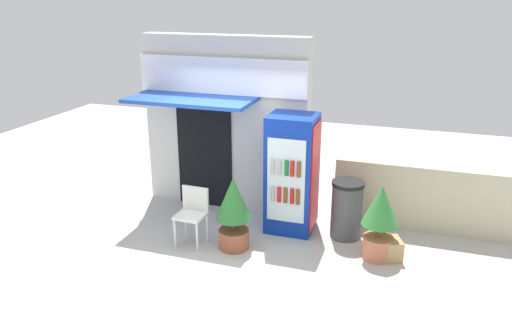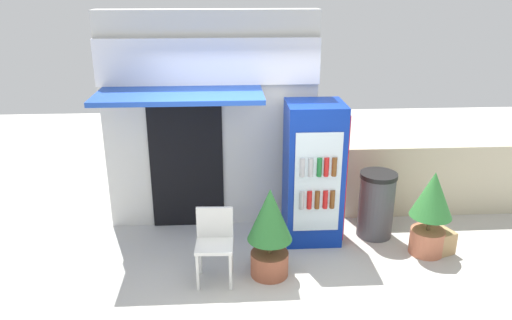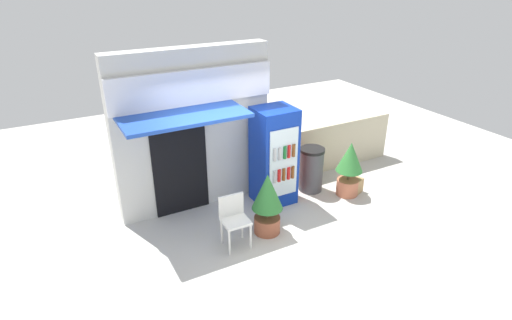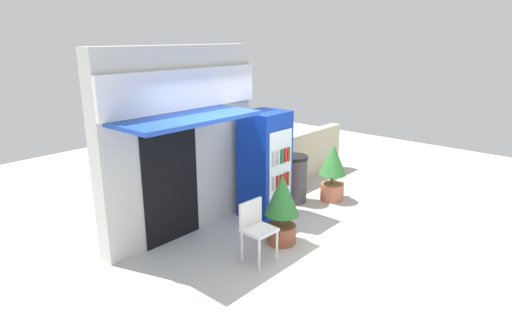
{
  "view_description": "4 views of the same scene",
  "coord_description": "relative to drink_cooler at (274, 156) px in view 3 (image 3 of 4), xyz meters",
  "views": [
    {
      "loc": [
        2.58,
        -6.03,
        3.65
      ],
      "look_at": [
        0.41,
        0.53,
        1.29
      ],
      "focal_mm": 34.84,
      "sensor_mm": 36.0,
      "label": 1
    },
    {
      "loc": [
        -0.28,
        -4.88,
        3.32
      ],
      "look_at": [
        0.05,
        0.57,
        1.32
      ],
      "focal_mm": 34.41,
      "sensor_mm": 36.0,
      "label": 2
    },
    {
      "loc": [
        -2.84,
        -5.04,
        4.2
      ],
      "look_at": [
        0.23,
        0.65,
        1.16
      ],
      "focal_mm": 29.2,
      "sensor_mm": 36.0,
      "label": 3
    },
    {
      "loc": [
        -4.6,
        -3.52,
        3.11
      ],
      "look_at": [
        -0.04,
        0.49,
        1.33
      ],
      "focal_mm": 29.88,
      "sensor_mm": 36.0,
      "label": 4
    }
  ],
  "objects": [
    {
      "name": "potted_plant_near_shop",
      "position": [
        -0.65,
        -0.88,
        -0.31
      ],
      "size": [
        0.53,
        0.53,
        1.11
      ],
      "color": "#995138",
      "rests_on": "ground"
    },
    {
      "name": "plastic_chair",
      "position": [
        -1.29,
        -0.91,
        -0.42
      ],
      "size": [
        0.44,
        0.41,
        0.87
      ],
      "color": "silver",
      "rests_on": "ground"
    },
    {
      "name": "storefront_building",
      "position": [
        -1.36,
        0.59,
        0.6
      ],
      "size": [
        2.89,
        1.26,
        2.98
      ],
      "color": "silver",
      "rests_on": "ground"
    },
    {
      "name": "potted_plant_curbside",
      "position": [
        1.41,
        -0.51,
        -0.3
      ],
      "size": [
        0.52,
        0.52,
        1.12
      ],
      "color": "#BC6B4C",
      "rests_on": "ground"
    },
    {
      "name": "drink_cooler",
      "position": [
        0.0,
        0.0,
        0.0
      ],
      "size": [
        0.75,
        0.73,
        1.88
      ],
      "color": "#0C2D9E",
      "rests_on": "ground"
    },
    {
      "name": "stone_boundary_wall",
      "position": [
        1.99,
        0.63,
        -0.41
      ],
      "size": [
        2.81,
        0.22,
        1.07
      ],
      "primitive_type": "cube",
      "color": "beige",
      "rests_on": "ground"
    },
    {
      "name": "cardboard_box",
      "position": [
        1.53,
        -0.49,
        -0.79
      ],
      "size": [
        0.5,
        0.46,
        0.3
      ],
      "primitive_type": "cube",
      "rotation": [
        0.0,
        0.0,
        0.36
      ],
      "color": "tan",
      "rests_on": "ground"
    },
    {
      "name": "ground",
      "position": [
        -0.84,
        -1.04,
        -0.94
      ],
      "size": [
        16.0,
        16.0,
        0.0
      ],
      "primitive_type": "plane",
      "color": "beige"
    },
    {
      "name": "trash_bin",
      "position": [
        0.88,
        0.0,
        -0.48
      ],
      "size": [
        0.5,
        0.5,
        0.92
      ],
      "color": "#47474C",
      "rests_on": "ground"
    }
  ]
}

